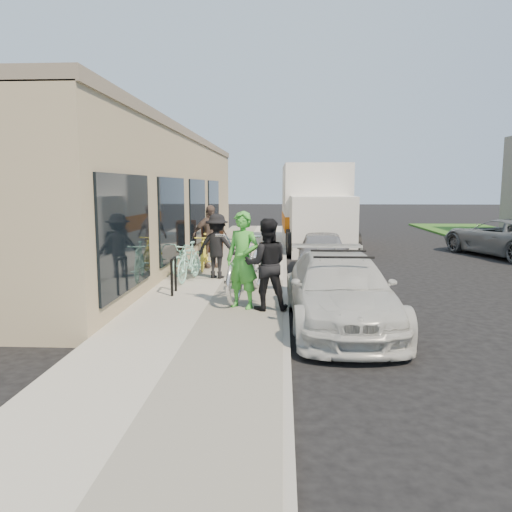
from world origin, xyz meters
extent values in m
plane|color=black|center=(0.00, 0.00, 0.00)|extent=(120.00, 120.00, 0.00)
cube|color=#A4A093|center=(-2.00, 3.00, 0.07)|extent=(3.00, 34.00, 0.15)
cube|color=gray|center=(-0.45, 3.00, 0.07)|extent=(0.12, 34.00, 0.13)
cube|color=tan|center=(-5.25, 8.00, 2.00)|extent=(3.50, 20.00, 4.00)
cube|color=gray|center=(-5.25, 8.00, 4.10)|extent=(3.60, 20.00, 0.25)
cube|color=black|center=(-3.48, 0.00, 1.60)|extent=(0.06, 3.00, 2.20)
cube|color=black|center=(-3.48, 4.00, 1.60)|extent=(0.06, 3.00, 2.20)
cube|color=black|center=(-3.48, 8.00, 1.60)|extent=(0.06, 3.00, 2.20)
cube|color=black|center=(-3.48, 12.00, 1.60)|extent=(0.06, 3.00, 2.20)
cylinder|color=black|center=(-2.86, 1.04, 0.54)|extent=(0.06, 0.06, 0.77)
cylinder|color=black|center=(-2.89, 1.55, 0.54)|extent=(0.06, 0.06, 0.77)
cylinder|color=black|center=(-2.88, 1.30, 0.92)|extent=(0.09, 0.52, 0.06)
cube|color=black|center=(-3.01, 7.89, 0.71)|extent=(0.71, 0.36, 1.11)
cube|color=black|center=(-2.96, 8.30, 0.71)|extent=(0.71, 0.36, 1.11)
cube|color=black|center=(-3.01, 7.85, 0.77)|extent=(0.56, 0.25, 0.80)
imported|color=beige|center=(0.50, -0.52, 0.64)|extent=(1.92, 4.45, 1.27)
cylinder|color=black|center=(0.50, -1.00, 1.29)|extent=(1.01, 0.04, 0.04)
cylinder|color=black|center=(0.50, -0.15, 1.29)|extent=(1.01, 0.04, 0.04)
imported|color=gray|center=(0.62, 4.88, 0.61)|extent=(1.62, 3.64, 1.21)
cube|color=silver|center=(0.88, 8.61, 1.06)|extent=(2.29, 2.29, 2.12)
cube|color=black|center=(0.88, 8.61, 1.51)|extent=(2.07, 0.12, 1.00)
cube|color=silver|center=(0.79, 11.96, 1.73)|extent=(2.69, 4.75, 3.24)
cube|color=#D3620C|center=(0.79, 11.96, 1.00)|extent=(2.71, 4.78, 0.61)
cylinder|color=black|center=(-0.22, 8.03, 0.45)|extent=(0.30, 0.90, 0.89)
cylinder|color=black|center=(2.01, 8.09, 0.45)|extent=(0.30, 0.90, 0.89)
cylinder|color=black|center=(-0.25, 9.26, 0.45)|extent=(0.30, 0.90, 0.89)
cylinder|color=black|center=(1.98, 9.31, 0.45)|extent=(0.30, 0.90, 0.89)
cylinder|color=black|center=(-0.36, 13.50, 0.45)|extent=(0.30, 0.90, 0.89)
cylinder|color=black|center=(1.87, 13.55, 0.45)|extent=(0.30, 0.90, 0.89)
imported|color=slate|center=(7.34, 8.79, 0.67)|extent=(3.59, 5.26, 1.34)
imported|color=silver|center=(-1.26, 1.13, 0.85)|extent=(1.43, 2.78, 1.39)
imported|color=green|center=(-1.28, 0.12, 1.08)|extent=(0.80, 0.69, 1.86)
imported|color=black|center=(-0.82, 0.01, 1.02)|extent=(0.90, 0.73, 1.73)
imported|color=#9AE5CF|center=(-2.83, 2.81, 0.63)|extent=(0.68, 1.64, 0.95)
imported|color=#9AE5CF|center=(-3.04, 3.81, 0.57)|extent=(1.03, 1.69, 0.84)
imported|color=yellow|center=(-2.71, 4.52, 0.65)|extent=(0.56, 1.69, 1.00)
imported|color=black|center=(-2.18, 3.22, 0.97)|extent=(1.17, 0.85, 1.63)
imported|color=brown|center=(-2.61, 4.90, 1.05)|extent=(1.13, 0.87, 1.79)
camera|label=1|loc=(-0.51, -9.26, 2.48)|focal=35.00mm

